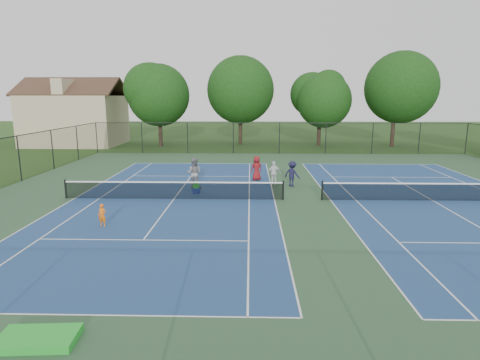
{
  "coord_description": "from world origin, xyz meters",
  "views": [
    {
      "loc": [
        -2.84,
        -21.12,
        5.5
      ],
      "look_at": [
        -3.36,
        -1.0,
        1.3
      ],
      "focal_mm": 30.0,
      "sensor_mm": 36.0,
      "label": 1
    }
  ],
  "objects_px": {
    "tree_back_a": "(159,92)",
    "bystander_a": "(274,173)",
    "clapboard_house": "(76,118)",
    "ball_crate": "(196,191)",
    "tree_back_c": "(320,97)",
    "tree_back_b": "(240,87)",
    "child_player": "(102,215)",
    "tree_back_d": "(396,84)",
    "instructor": "(194,173)",
    "bystander_b": "(292,174)",
    "bystander_c": "(257,168)",
    "ball_hopper": "(196,185)"
  },
  "relations": [
    {
      "from": "tree_back_a",
      "to": "bystander_a",
      "type": "height_order",
      "value": "tree_back_a"
    },
    {
      "from": "clapboard_house",
      "to": "ball_crate",
      "type": "height_order",
      "value": "clapboard_house"
    },
    {
      "from": "tree_back_a",
      "to": "tree_back_c",
      "type": "xyz_separation_m",
      "value": [
        18.0,
        1.0,
        -0.56
      ]
    },
    {
      "from": "tree_back_b",
      "to": "child_player",
      "type": "xyz_separation_m",
      "value": [
        -5.2,
        -30.73,
        -6.1
      ]
    },
    {
      "from": "ball_crate",
      "to": "tree_back_d",
      "type": "bearing_deg",
      "value": 50.04
    },
    {
      "from": "tree_back_b",
      "to": "tree_back_a",
      "type": "bearing_deg",
      "value": -167.47
    },
    {
      "from": "tree_back_d",
      "to": "bystander_a",
      "type": "xyz_separation_m",
      "value": [
        -14.34,
        -20.22,
        -6.06
      ]
    },
    {
      "from": "instructor",
      "to": "bystander_b",
      "type": "bearing_deg",
      "value": -163.87
    },
    {
      "from": "bystander_c",
      "to": "bystander_a",
      "type": "bearing_deg",
      "value": 103.44
    },
    {
      "from": "clapboard_house",
      "to": "instructor",
      "type": "distance_m",
      "value": 27.96
    },
    {
      "from": "tree_back_c",
      "to": "child_player",
      "type": "bearing_deg",
      "value": -115.52
    },
    {
      "from": "tree_back_c",
      "to": "bystander_c",
      "type": "bearing_deg",
      "value": -110.51
    },
    {
      "from": "child_player",
      "to": "ball_crate",
      "type": "relative_size",
      "value": 2.39
    },
    {
      "from": "bystander_a",
      "to": "ball_hopper",
      "type": "xyz_separation_m",
      "value": [
        -4.62,
        -2.41,
        -0.26
      ]
    },
    {
      "from": "tree_back_c",
      "to": "bystander_b",
      "type": "xyz_separation_m",
      "value": [
        -5.23,
        -21.63,
        -4.69
      ]
    },
    {
      "from": "clapboard_house",
      "to": "ball_crate",
      "type": "distance_m",
      "value": 29.28
    },
    {
      "from": "tree_back_a",
      "to": "bystander_a",
      "type": "bearing_deg",
      "value": -60.03
    },
    {
      "from": "tree_back_d",
      "to": "ball_crate",
      "type": "distance_m",
      "value": 30.27
    },
    {
      "from": "ball_crate",
      "to": "ball_hopper",
      "type": "height_order",
      "value": "ball_hopper"
    },
    {
      "from": "child_player",
      "to": "bystander_a",
      "type": "bearing_deg",
      "value": 59.3
    },
    {
      "from": "tree_back_c",
      "to": "bystander_b",
      "type": "distance_m",
      "value": 22.74
    },
    {
      "from": "bystander_b",
      "to": "tree_back_c",
      "type": "bearing_deg",
      "value": -69.29
    },
    {
      "from": "bystander_c",
      "to": "ball_crate",
      "type": "xyz_separation_m",
      "value": [
        -3.55,
        -3.81,
        -0.65
      ]
    },
    {
      "from": "ball_crate",
      "to": "instructor",
      "type": "bearing_deg",
      "value": 101.58
    },
    {
      "from": "tree_back_a",
      "to": "instructor",
      "type": "bearing_deg",
      "value": -72.37
    },
    {
      "from": "tree_back_c",
      "to": "bystander_b",
      "type": "bearing_deg",
      "value": -103.6
    },
    {
      "from": "tree_back_d",
      "to": "instructor",
      "type": "bearing_deg",
      "value": -132.12
    },
    {
      "from": "child_player",
      "to": "bystander_c",
      "type": "bearing_deg",
      "value": 67.66
    },
    {
      "from": "tree_back_a",
      "to": "tree_back_d",
      "type": "height_order",
      "value": "tree_back_d"
    },
    {
      "from": "instructor",
      "to": "ball_crate",
      "type": "height_order",
      "value": "instructor"
    },
    {
      "from": "tree_back_c",
      "to": "ball_crate",
      "type": "bearing_deg",
      "value": -114.88
    },
    {
      "from": "child_player",
      "to": "ball_hopper",
      "type": "relative_size",
      "value": 2.73
    },
    {
      "from": "tree_back_a",
      "to": "bystander_b",
      "type": "bearing_deg",
      "value": -58.25
    },
    {
      "from": "clapboard_house",
      "to": "bystander_a",
      "type": "height_order",
      "value": "clapboard_house"
    },
    {
      "from": "bystander_a",
      "to": "tree_back_c",
      "type": "bearing_deg",
      "value": -124.05
    },
    {
      "from": "tree_back_c",
      "to": "tree_back_d",
      "type": "xyz_separation_m",
      "value": [
        8.0,
        -1.0,
        1.34
      ]
    },
    {
      "from": "clapboard_house",
      "to": "ball_hopper",
      "type": "distance_m",
      "value": 29.25
    },
    {
      "from": "tree_back_a",
      "to": "tree_back_c",
      "type": "bearing_deg",
      "value": 3.18
    },
    {
      "from": "tree_back_a",
      "to": "instructor",
      "type": "xyz_separation_m",
      "value": [
        6.76,
        -21.28,
        -5.1
      ]
    },
    {
      "from": "tree_back_b",
      "to": "bystander_a",
      "type": "relative_size",
      "value": 6.57
    },
    {
      "from": "tree_back_a",
      "to": "tree_back_b",
      "type": "height_order",
      "value": "tree_back_b"
    },
    {
      "from": "bystander_a",
      "to": "bystander_c",
      "type": "bearing_deg",
      "value": -70.06
    },
    {
      "from": "instructor",
      "to": "ball_hopper",
      "type": "distance_m",
      "value": 1.45
    },
    {
      "from": "tree_back_b",
      "to": "bystander_c",
      "type": "height_order",
      "value": "tree_back_b"
    },
    {
      "from": "bystander_b",
      "to": "child_player",
      "type": "bearing_deg",
      "value": 76.42
    },
    {
      "from": "bystander_c",
      "to": "instructor",
      "type": "bearing_deg",
      "value": 8.82
    },
    {
      "from": "bystander_a",
      "to": "ball_crate",
      "type": "bearing_deg",
      "value": 10.05
    },
    {
      "from": "bystander_b",
      "to": "ball_crate",
      "type": "xyz_separation_m",
      "value": [
        -5.73,
        -2.0,
        -0.63
      ]
    },
    {
      "from": "instructor",
      "to": "bystander_c",
      "type": "xyz_separation_m",
      "value": [
        3.83,
        2.46,
        -0.12
      ]
    },
    {
      "from": "bystander_c",
      "to": "tree_back_c",
      "type": "bearing_deg",
      "value": -134.44
    }
  ]
}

